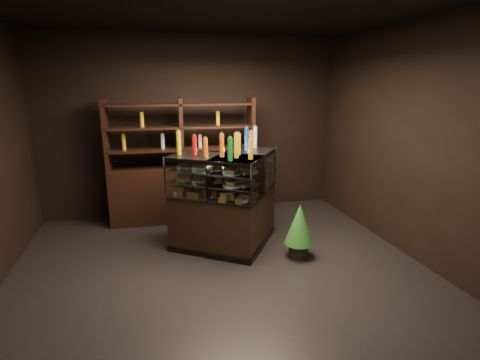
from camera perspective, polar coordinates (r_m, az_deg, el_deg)
name	(u,v)px	position (r m, az deg, el deg)	size (l,w,h in m)	color
ground	(224,278)	(4.58, -2.40, -14.64)	(5.00, 5.00, 0.00)	black
room_shell	(222,111)	(4.00, -2.70, 10.39)	(5.02, 5.02, 3.01)	black
display_case	(230,217)	(5.17, -1.54, -5.59)	(1.66, 1.34, 1.32)	black
food_display	(230,176)	(5.00, -1.57, 0.54)	(1.32, 1.01, 0.41)	#B78541
bottles_top	(229,144)	(4.91, -1.63, 5.46)	(1.15, 0.87, 0.30)	#D8590A
potted_conifer	(300,223)	(4.93, 9.07, -6.53)	(0.38, 0.38, 0.82)	black
back_shelving	(183,185)	(6.20, -8.64, -0.69)	(2.35, 0.56, 2.00)	black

